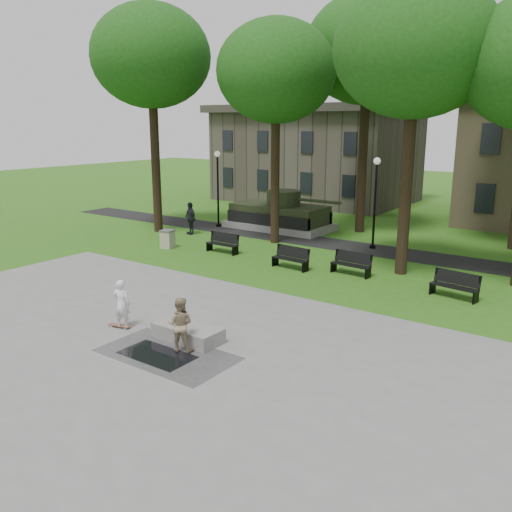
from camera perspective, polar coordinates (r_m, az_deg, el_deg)
The scene contains 22 objects.
ground at distance 19.24m, azimuth -4.31°, elevation -5.78°, with size 120.00×120.00×0.00m, color #295C15.
plaza at distance 16.03m, azimuth -16.04°, elevation -10.46°, with size 22.00×16.00×0.02m, color gray.
footpath at distance 29.09m, azimuth 11.02°, elevation 0.83°, with size 44.00×2.60×0.01m, color black.
building_left at distance 46.37m, azimuth 6.40°, elevation 10.31°, with size 15.00×10.00×7.20m, color #4C443D.
tree_0 at distance 33.10m, azimuth -11.00°, elevation 19.87°, with size 6.80×6.80×12.97m.
tree_1 at distance 29.33m, azimuth 2.12°, elevation 18.78°, with size 6.20×6.20×11.63m.
tree_2 at distance 23.95m, azimuth 16.44°, elevation 20.21°, with size 6.60×6.60×12.16m.
tree_4 at distance 33.06m, azimuth 11.68°, elevation 20.48°, with size 7.20×7.20×13.50m.
lamp_left at distance 34.17m, azimuth -4.04°, elevation 7.72°, with size 0.36×0.36×4.73m.
lamp_mid at distance 28.67m, azimuth 12.44°, elevation 6.23°, with size 0.36×0.36×4.73m.
tank_monument at distance 33.70m, azimuth 2.53°, elevation 4.34°, with size 7.45×3.40×2.40m.
puddle at distance 15.95m, azimuth -10.38°, elevation -10.21°, with size 2.20×1.20×0.00m, color black.
concrete_block at distance 16.77m, azimuth -7.20°, elevation -8.00°, with size 2.20×1.00×0.45m, color gray.
skateboard at distance 18.20m, azimuth -14.18°, elevation -7.19°, with size 0.78×0.20×0.07m, color brown.
skateboarder at distance 17.92m, azimuth -13.96°, elevation -4.91°, with size 0.58×0.38×1.60m, color white.
friend_watching at distance 15.82m, azimuth -7.98°, elevation -7.13°, with size 0.79×0.61×1.62m, color #937F5F.
pedestrian_walker at distance 32.22m, azimuth -6.92°, elevation 3.97°, with size 1.12×0.47×1.91m, color black.
park_bench_0 at distance 27.55m, azimuth -3.47°, elevation 1.43°, with size 1.81×0.54×1.00m.
park_bench_1 at distance 24.56m, azimuth 3.72°, elevation -0.12°, with size 1.83×0.67×1.00m.
park_bench_2 at distance 23.88m, azimuth 10.03°, elevation -0.72°, with size 1.83×0.65×1.00m.
park_bench_3 at distance 21.77m, azimuth 20.21°, elevation -2.82°, with size 1.85×0.80×1.00m.
trash_bin at distance 28.90m, azimuth -9.28°, elevation 1.79°, with size 0.77×0.77×0.96m.
Camera 1 is at (11.70, -13.83, 6.49)m, focal length 38.00 mm.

